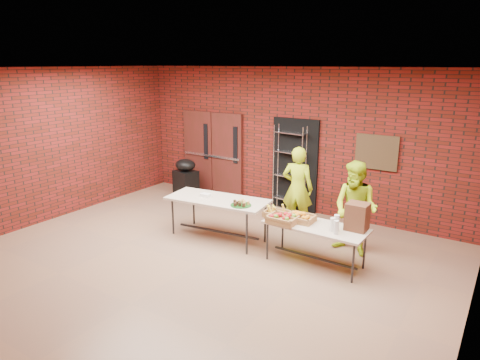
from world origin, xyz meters
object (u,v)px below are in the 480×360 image
at_px(covered_grill, 186,178).
at_px(table_left, 218,202).
at_px(table_right, 316,228).
at_px(wire_rack, 289,169).
at_px(volunteer_man, 356,209).
at_px(coffee_dispenser, 357,217).
at_px(volunteer_woman, 297,188).

bearing_deg(covered_grill, table_left, -24.06).
relative_size(table_right, covered_grill, 1.74).
distance_m(wire_rack, volunteer_man, 2.46).
xyz_separation_m(table_left, volunteer_man, (2.41, 0.76, 0.10)).
relative_size(coffee_dispenser, volunteer_man, 0.27).
height_order(wire_rack, volunteer_woman, wire_rack).
bearing_deg(volunteer_woman, table_left, 39.53).
relative_size(table_left, volunteer_woman, 1.18).
bearing_deg(table_right, covered_grill, 159.79).
bearing_deg(coffee_dispenser, table_left, -176.41).
relative_size(table_right, coffee_dispenser, 3.86).
bearing_deg(wire_rack, volunteer_woman, -47.37).
bearing_deg(table_right, table_left, -178.89).
height_order(volunteer_woman, volunteer_man, volunteer_woman).
distance_m(table_left, table_right, 2.01).
distance_m(wire_rack, table_right, 2.74).
height_order(table_right, volunteer_woman, volunteer_woman).
height_order(table_right, volunteer_man, volunteer_man).
xyz_separation_m(table_left, coffee_dispenser, (2.63, 0.16, 0.19)).
bearing_deg(table_left, covered_grill, 136.05).
bearing_deg(table_right, volunteer_man, 64.15).
xyz_separation_m(wire_rack, table_right, (1.61, -2.19, -0.34)).
xyz_separation_m(table_left, covered_grill, (-2.20, 1.66, -0.24)).
distance_m(table_left, coffee_dispenser, 2.64).
relative_size(wire_rack, coffee_dispenser, 4.42).
xyz_separation_m(coffee_dispenser, covered_grill, (-4.83, 1.50, -0.43)).
distance_m(table_right, coffee_dispenser, 0.70).
bearing_deg(volunteer_man, table_left, -152.36).
distance_m(table_left, covered_grill, 2.77).
distance_m(volunteer_woman, volunteer_man, 1.45).
height_order(table_right, covered_grill, covered_grill).
relative_size(table_left, volunteer_man, 1.21).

